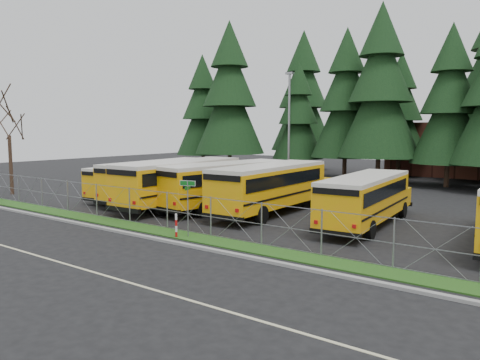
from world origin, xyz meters
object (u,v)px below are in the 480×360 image
bus_4 (274,189)px  street_sign (188,196)px  bus_1 (162,181)px  light_standard (289,126)px  bus_6 (367,201)px  striped_bollard (176,226)px  bus_0 (139,182)px  bus_3 (230,186)px  bus_2 (184,184)px

bus_4 → street_sign: size_ratio=4.20×
street_sign → bus_1: bearing=141.9°
street_sign → light_standard: size_ratio=0.28×
bus_6 → striped_bollard: bus_6 is taller
bus_1 → street_sign: (9.44, -7.39, 0.55)m
bus_0 → bus_3: (8.39, 0.52, 0.25)m
bus_0 → bus_6: bus_6 is taller
bus_3 → light_standard: bearing=108.0°
bus_0 → bus_6: size_ratio=0.92×
bus_1 → light_standard: size_ratio=1.12×
bus_1 → bus_3: size_ratio=0.97×
bus_1 → bus_2: (2.98, -0.77, 0.09)m
bus_2 → bus_3: bus_2 is taller
bus_1 → striped_bollard: (9.05, -7.81, -0.89)m
striped_bollard → light_standard: (-5.07, 19.29, 4.90)m
bus_1 → striped_bollard: 11.99m
light_standard → bus_4: bearing=-63.9°
bus_1 → bus_4: bus_4 is taller
bus_2 → light_standard: bearing=83.0°
bus_2 → bus_4: 6.44m
bus_4 → bus_3: bearing=-178.1°
bus_1 → bus_6: bus_1 is taller
bus_6 → bus_1: bearing=177.3°
striped_bollard → bus_4: bearing=88.6°
bus_3 → light_standard: size_ratio=1.16×
bus_1 → street_sign: 12.00m
bus_6 → street_sign: size_ratio=3.80×
bus_3 → bus_1: bearing=-167.5°
bus_0 → bus_1: size_ratio=0.87×
bus_6 → bus_0: bearing=177.2°
striped_bollard → bus_2: bearing=130.7°
bus_4 → striped_bollard: size_ratio=9.84×
bus_3 → street_sign: size_ratio=4.17×
bus_3 → bus_4: bearing=11.5°
bus_4 → striped_bollard: bus_4 is taller
bus_3 → bus_6: size_ratio=1.10×
striped_bollard → light_standard: 20.53m
bus_3 → bus_6: bearing=7.6°
bus_3 → street_sign: bearing=-58.2°
bus_4 → light_standard: (-5.27, 10.78, 3.95)m
bus_1 → bus_3: bearing=-0.6°
bus_4 → street_sign: 8.10m
bus_4 → bus_6: bus_4 is taller
bus_2 → street_sign: bus_2 is taller
bus_6 → light_standard: 16.45m
bus_1 → light_standard: 12.79m
bus_6 → striped_bollard: (-6.41, -8.24, -0.80)m
bus_2 → striped_bollard: size_ratio=10.03×
bus_3 → striped_bollard: 8.91m
bus_1 → striped_bollard: bearing=-46.0°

